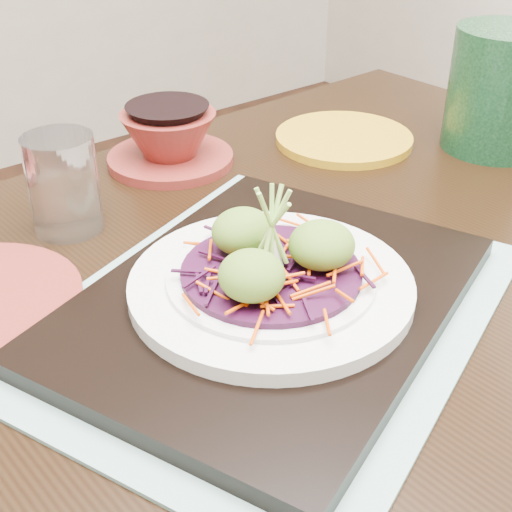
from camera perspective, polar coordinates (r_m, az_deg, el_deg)
dining_table at (r=0.70m, az=2.04°, el=-8.76°), size 1.15×0.79×0.70m
placemat at (r=0.61m, az=1.18°, el=-4.29°), size 0.51×0.46×0.00m
serving_tray at (r=0.60m, az=1.19°, el=-3.52°), size 0.44×0.38×0.02m
white_plate at (r=0.59m, az=1.21°, el=-2.24°), size 0.24×0.24×0.02m
cabbage_bed at (r=0.59m, az=1.22°, el=-1.27°), size 0.15×0.15×0.01m
carrot_julienne at (r=0.58m, az=1.23°, el=-0.67°), size 0.18×0.18×0.01m
guacamole_scoops at (r=0.58m, az=1.28°, el=0.48°), size 0.13×0.12×0.04m
scallion_garnish at (r=0.57m, az=1.27°, el=2.07°), size 0.05×0.05×0.08m
water_glass at (r=0.74m, az=-15.15°, el=5.60°), size 0.09×0.09×0.10m
terracotta_bowl_set at (r=0.87m, az=-6.94°, el=9.11°), size 0.19×0.19×0.06m
yellow_plate at (r=0.94m, az=7.04°, el=9.31°), size 0.20×0.20×0.01m
green_jar at (r=0.95m, az=19.02°, el=12.44°), size 0.15×0.15×0.15m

